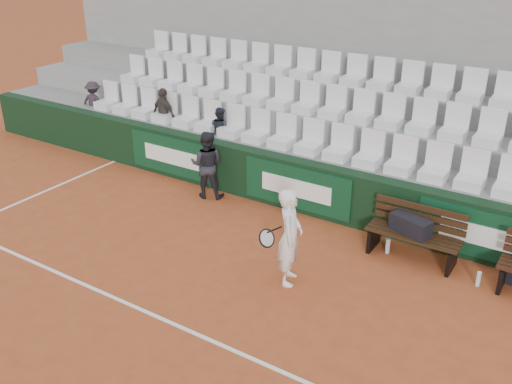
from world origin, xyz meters
name	(u,v)px	position (x,y,z in m)	size (l,w,h in m)	color
ground	(173,324)	(0.00, 0.00, 0.00)	(80.00, 80.00, 0.00)	#A84A26
court_baseline	(173,323)	(0.00, 0.00, 0.00)	(18.00, 0.06, 0.01)	white
back_barrier	(313,189)	(0.07, 3.99, 0.50)	(18.00, 0.34, 1.00)	black
grandstand_tier_front	(325,177)	(0.00, 4.62, 0.50)	(18.00, 0.95, 1.00)	gray
grandstand_tier_mid	(346,151)	(0.00, 5.58, 0.72)	(18.00, 0.95, 1.45)	gray
grandstand_tier_back	(365,128)	(0.00, 6.53, 0.95)	(18.00, 0.95, 1.90)	gray
grandstand_rear_wall	(381,66)	(0.00, 7.15, 2.20)	(18.00, 0.30, 4.40)	gray
seat_row_front	(323,140)	(0.00, 4.45, 1.31)	(11.90, 0.44, 0.63)	silver
seat_row_mid	(346,104)	(0.00, 5.40, 1.77)	(11.90, 0.44, 0.63)	silver
seat_row_back	(367,72)	(0.00, 6.35, 2.21)	(11.90, 0.44, 0.63)	silver
bench_left	(412,246)	(2.18, 3.40, 0.23)	(1.50, 0.56, 0.45)	#321D0F
sports_bag_left	(411,225)	(2.11, 3.42, 0.59)	(0.66, 0.28, 0.28)	black
water_bottle_near	(388,246)	(1.79, 3.36, 0.13)	(0.07, 0.07, 0.27)	#B2C4C9
water_bottle_far	(478,279)	(3.29, 3.19, 0.12)	(0.07, 0.07, 0.24)	silver
tennis_player	(290,237)	(0.81, 1.77, 0.77)	(0.77, 0.65, 1.53)	white
ball_kid	(207,165)	(-2.05, 3.53, 0.68)	(0.66, 0.52, 1.37)	black
spectator_a	(92,84)	(-6.18, 4.50, 1.51)	(0.66, 0.38, 1.03)	#282026
spectator_b	(163,94)	(-3.95, 4.50, 1.59)	(0.69, 0.29, 1.18)	#37302C
spectator_c	(220,110)	(-2.42, 4.50, 1.50)	(0.48, 0.38, 0.99)	black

